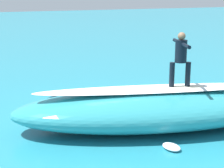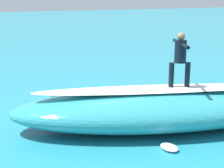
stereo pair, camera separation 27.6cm
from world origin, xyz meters
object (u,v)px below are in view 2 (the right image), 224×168
(surfboard_riding, at_px, (179,88))
(surfboard_paddling, at_px, (57,104))
(surfer_paddling, at_px, (54,100))
(surfer_riding, at_px, (180,56))

(surfboard_riding, xyz_separation_m, surfboard_paddling, (3.20, -3.58, -1.24))
(surfboard_riding, relative_size, surfer_paddling, 1.30)
(surfboard_riding, distance_m, surfboard_paddling, 4.96)
(surfboard_riding, height_order, surfer_riding, surfer_riding)
(surfer_riding, bearing_deg, surfer_paddling, -31.41)
(surfboard_paddling, height_order, surfer_paddling, surfer_paddling)
(surfer_paddling, bearing_deg, surfboard_riding, -87.01)
(surfboard_paddling, relative_size, surfer_paddling, 1.43)
(surfer_riding, bearing_deg, surfboard_riding, 105.15)
(surfer_riding, xyz_separation_m, surfboard_paddling, (3.20, -3.58, -2.29))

